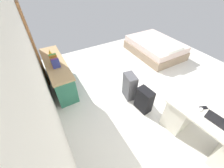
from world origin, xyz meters
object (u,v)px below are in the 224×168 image
Objects in this scene: desk at (206,129)px; credenza at (58,74)px; suitcase_black at (144,100)px; laptop at (217,120)px; computer_mouse at (201,109)px; bed at (155,47)px; cell_phone_by_mouse at (204,108)px; suitcase_spare_grey at (130,86)px; figurine_small at (50,52)px.

credenza is (2.94, 1.86, -0.02)m from desk.
suitcase_black is 1.32m from laptop.
computer_mouse is at bearing -2.52° from laptop.
bed is 3.15m from cell_phone_by_mouse.
suitcase_spare_grey is at bearing 43.62° from cell_phone_by_mouse.
suitcase_spare_grey is at bearing 14.13° from laptop.
suitcase_spare_grey is 1.78m from laptop.
computer_mouse is at bearing 114.42° from cell_phone_by_mouse.
credenza is 13.24× the size of cell_phone_by_mouse.
computer_mouse is (-2.72, -1.80, 0.37)m from credenza.
suitcase_black is 4.24× the size of cell_phone_by_mouse.
credenza is 2.30m from suitcase_black.
figurine_small is (0.48, 3.41, 0.53)m from bed.
figurine_small is at bearing 22.89° from computer_mouse.
suitcase_black is at bearing 16.11° from computer_mouse.
cell_phone_by_mouse reaches higher than desk.
laptop is (-2.98, 1.62, 0.53)m from bed.
laptop is at bearing -176.22° from cell_phone_by_mouse.
bed is at bearing -53.74° from suitcase_black.
desk is 3.91m from figurine_small.
desk is 3.48m from credenza.
laptop is (-1.18, -0.37, 0.48)m from suitcase_black.
computer_mouse is (0.26, -0.01, -0.03)m from laptop.
suitcase_black is at bearing 132.22° from bed.
computer_mouse is (-2.72, 1.60, 0.49)m from bed.
credenza is 0.94× the size of bed.
laptop is 0.27m from computer_mouse.
suitcase_spare_grey is (-1.31, 2.04, 0.09)m from bed.
figurine_small reaches higher than desk.
cell_phone_by_mouse is at bearing -6.84° from desk.
cell_phone_by_mouse reaches higher than suitcase_black.
bed is at bearing -28.49° from laptop.
figurine_small reaches higher than suitcase_spare_grey.
desk is 0.79× the size of bed.
desk is 0.41m from cell_phone_by_mouse.
bed is 3.19m from computer_mouse.
computer_mouse is at bearing 149.42° from bed.
laptop reaches higher than suitcase_black.
suitcase_spare_grey is 2.30m from figurine_small.
suitcase_black is 0.88× the size of suitcase_spare_grey.
suitcase_black is at bearing -141.84° from credenza.
credenza is at bearing 32.27° from desk.
computer_mouse reaches higher than desk.
cell_phone_by_mouse reaches higher than suitcase_spare_grey.
desk is 3.32m from bed.
bed is at bearing -5.78° from cell_phone_by_mouse.
credenza is at bearing 89.90° from bed.
cell_phone_by_mouse reaches higher than credenza.
laptop reaches higher than credenza.
bed is 3.43m from laptop.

